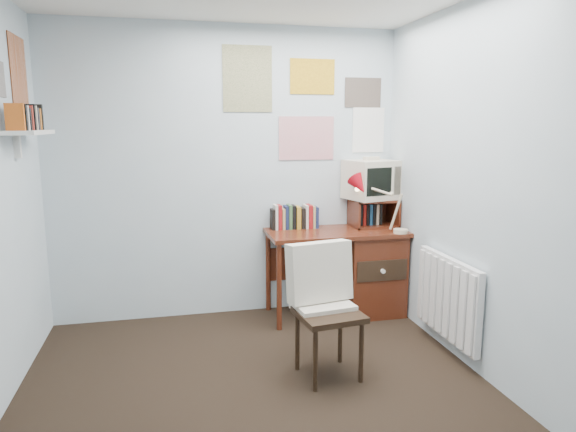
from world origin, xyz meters
name	(u,v)px	position (x,y,z in m)	size (l,w,h in m)	color
ground	(267,417)	(0.00, 0.00, 0.00)	(3.50, 3.50, 0.00)	black
back_wall	(228,174)	(0.00, 1.75, 1.25)	(3.00, 0.02, 2.50)	silver
right_wall	(510,196)	(1.50, 0.00, 1.25)	(0.02, 3.50, 2.50)	silver
desk	(364,268)	(1.17, 1.48, 0.41)	(1.20, 0.55, 0.76)	#5F2715
desk_chair	(329,315)	(0.50, 0.39, 0.43)	(0.44, 0.42, 0.87)	black
desk_lamp	(401,207)	(1.40, 1.26, 0.98)	(0.31, 0.27, 0.44)	#B10B19
tv_riser	(373,213)	(1.29, 1.59, 0.89)	(0.40, 0.30, 0.25)	#5F2715
crt_tv	(371,178)	(1.26, 1.61, 1.20)	(0.40, 0.37, 0.38)	beige
book_row	(304,216)	(0.66, 1.66, 0.87)	(0.60, 0.14, 0.22)	#5F2715
radiator	(448,298)	(1.46, 0.55, 0.42)	(0.09, 0.80, 0.60)	white
wall_shelf	(29,132)	(-1.40, 1.10, 1.62)	(0.20, 0.62, 0.24)	white
posters_back	(307,104)	(0.70, 1.74, 1.85)	(1.20, 0.01, 0.90)	white
posters_left	(8,73)	(-1.49, 1.10, 2.00)	(0.01, 0.70, 0.60)	white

